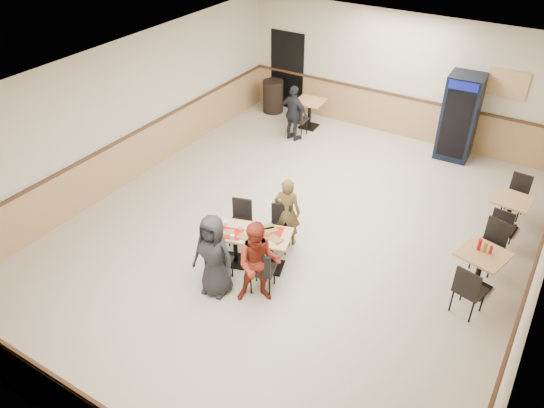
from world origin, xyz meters
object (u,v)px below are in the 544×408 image
Objects in this scene: lone_diner at (294,113)px; side_table_near at (480,265)px; diner_man_opposite at (287,212)px; main_table at (253,244)px; trash_bin at (273,96)px; diner_woman_right at (259,263)px; side_table_far at (510,210)px; diner_woman_left at (214,256)px; back_table at (310,110)px; pepsi_cooler at (460,117)px.

lone_diner is 1.65× the size of side_table_near.
side_table_near is (3.26, 0.54, -0.17)m from diner_man_opposite.
main_table is 6.48m from trash_bin.
main_table is at bearing 97.59° from diner_woman_right.
diner_woman_right reaches higher than lone_diner.
trash_bin is (-1.31, 1.17, -0.26)m from lone_diner.
diner_man_opposite is at bearing 62.10° from main_table.
diner_man_opposite is 1.88× the size of side_table_far.
diner_woman_right reaches higher than trash_bin.
main_table is 0.92m from diner_woman_left.
trash_bin is at bearing 101.36° from main_table.
lone_diner is 0.85m from back_table.
side_table_near is 0.97× the size of trash_bin.
pepsi_cooler is at bearing 125.15° from side_table_far.
trash_bin is (-3.10, 5.69, -0.02)m from main_table.
diner_woman_right is at bearing 11.16° from diner_woman_left.
diner_woman_left is 0.74× the size of pepsi_cooler.
side_table_near is at bearing 26.19° from diner_woman_left.
diner_man_opposite is 1.53× the size of trash_bin.
main_table is 0.71× the size of pepsi_cooler.
diner_woman_left reaches higher than trash_bin.
diner_woman_left reaches higher than diner_man_opposite.
main_table is 0.90m from diner_man_opposite.
diner_woman_right reaches higher than main_table.
side_table_far is 0.98× the size of back_table.
main_table is 0.97× the size of diner_woman_left.
main_table is 4.87m from lone_diner.
pepsi_cooler is (1.27, 6.38, 0.26)m from diner_woman_right.
diner_woman_right is at bearing 87.28° from diner_man_opposite.
pepsi_cooler reaches higher than back_table.
lone_diner is at bearing -41.94° from trash_bin.
diner_woman_right is 1.73× the size of side_table_near.
diner_man_opposite is at bearing -55.96° from trash_bin.
diner_woman_right is at bearing -126.56° from side_table_far.
diner_man_opposite reaches higher than side_table_near.
diner_man_opposite is 4.16m from side_table_far.
main_table is at bearing 73.26° from diner_woman_left.
diner_man_opposite reaches higher than trash_bin.
side_table_far is (3.33, 2.48, -0.20)m from diner_man_opposite.
diner_woman_right is 6.43m from back_table.
lone_diner is 5.42m from side_table_far.
diner_woman_left is 1.67× the size of trash_bin.
side_table_far is (2.96, 3.99, -0.26)m from diner_woman_right.
lone_diner reaches higher than side_table_far.
side_table_near is (5.22, -3.12, -0.20)m from lone_diner.
side_table_near is at bearing -37.07° from back_table.
trash_bin is (-3.64, 6.34, -0.29)m from diner_woman_right.
side_table_far is 5.65m from back_table.
diner_woman_left is 2.05× the size of side_table_far.
lone_diner is at bearing -78.44° from diner_man_opposite.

